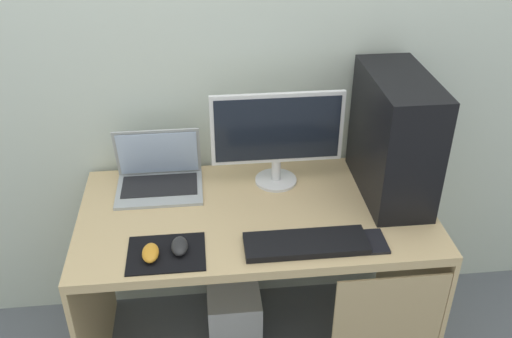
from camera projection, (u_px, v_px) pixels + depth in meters
wall_back at (246, 32)px, 2.15m from camera, size 4.00×0.05×2.60m
desk at (260, 245)px, 2.19m from camera, size 1.31×0.69×0.74m
pc_tower at (394, 137)px, 2.11m from camera, size 0.22×0.47×0.47m
monitor at (277, 135)px, 2.16m from camera, size 0.51×0.17×0.39m
laptop at (159, 176)px, 2.23m from camera, size 0.33×0.24×0.23m
keyboard at (306, 244)px, 1.93m from camera, size 0.42×0.14×0.02m
mousepad at (166, 253)px, 1.90m from camera, size 0.26×0.20×0.00m
mouse_left at (180, 246)px, 1.90m from camera, size 0.06×0.10×0.03m
mouse_right at (151, 253)px, 1.87m from camera, size 0.06×0.10×0.03m
cell_phone at (376, 241)px, 1.95m from camera, size 0.07×0.13×0.01m
subwoofer at (234, 313)px, 2.52m from camera, size 0.23×0.23×0.23m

